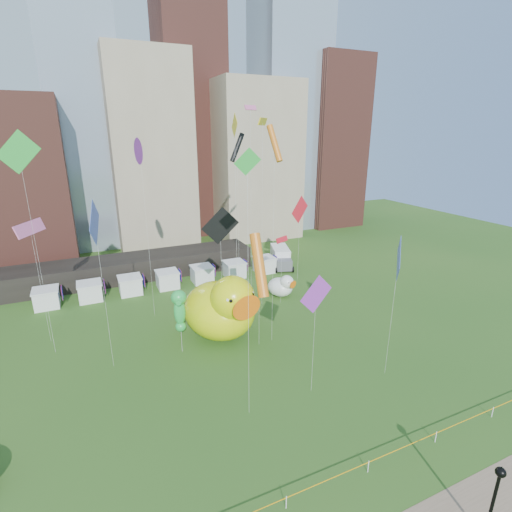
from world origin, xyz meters
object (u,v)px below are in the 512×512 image
seahorse_purple (234,299)px  box_truck (281,257)px  seahorse_green (180,308)px  lamppost (495,496)px  big_duck (222,308)px  small_duck (281,286)px

seahorse_purple → box_truck: seahorse_purple is taller
seahorse_green → lamppost: 26.93m
seahorse_green → lamppost: seahorse_green is taller
big_duck → seahorse_green: size_ratio=1.57×
big_duck → seahorse_purple: 3.64m
seahorse_green → seahorse_purple: seahorse_green is taller
seahorse_green → box_truck: size_ratio=0.91×
small_duck → lamppost: 33.21m
big_duck → box_truck: (16.37, 17.60, -1.95)m
small_duck → box_truck: 12.19m
big_duck → small_duck: big_duck is taller
small_duck → seahorse_green: 17.60m
small_duck → seahorse_green: (-15.35, -7.89, 3.44)m
big_duck → seahorse_green: bearing=-178.8°
small_duck → box_truck: small_duck is taller
big_duck → seahorse_green: 4.97m
small_duck → seahorse_green: size_ratio=0.67×
seahorse_purple → box_truck: 20.49m
small_duck → seahorse_purple: (-8.29, -4.15, 1.43)m
big_duck → seahorse_purple: bearing=35.5°
box_truck → seahorse_green: bearing=-120.2°
seahorse_purple → big_duck: bearing=-125.9°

